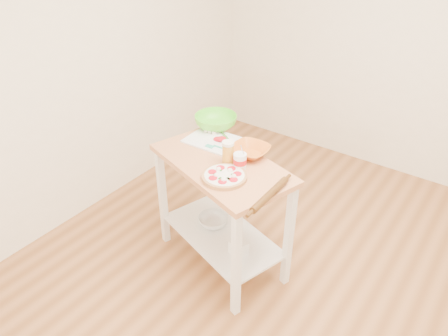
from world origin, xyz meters
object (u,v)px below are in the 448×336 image
at_px(rolling_pin, 270,195).
at_px(cutting_board, 214,140).
at_px(shelf_glass_bowl, 213,221).
at_px(beer_pint, 228,152).
at_px(yogurt_tub, 240,161).
at_px(orange_bowl, 250,151).
at_px(green_bowl, 216,121).
at_px(knife, 219,131).
at_px(shelf_bin, 239,248).
at_px(pizza, 224,176).
at_px(prep_island, 222,193).
at_px(spatula, 215,147).

bearing_deg(rolling_pin, cutting_board, 151.72).
xyz_separation_m(rolling_pin, shelf_glass_bowl, (-0.59, 0.22, -0.63)).
bearing_deg(beer_pint, yogurt_tub, -2.54).
bearing_deg(orange_bowl, green_bowl, 156.07).
relative_size(knife, shelf_bin, 2.30).
height_order(pizza, orange_bowl, orange_bowl).
bearing_deg(cutting_board, rolling_pin, -30.15).
relative_size(cutting_board, knife, 1.65).
bearing_deg(shelf_bin, rolling_pin, -14.36).
bearing_deg(prep_island, yogurt_tub, 3.53).
distance_m(pizza, beer_pint, 0.20).
relative_size(spatula, shelf_glass_bowl, 0.65).
bearing_deg(prep_island, shelf_bin, -24.68).
relative_size(beer_pint, shelf_bin, 1.51).
relative_size(pizza, shelf_glass_bowl, 1.27).
xyz_separation_m(pizza, spatula, (-0.27, 0.27, -0.00)).
height_order(shelf_glass_bowl, shelf_bin, shelf_bin).
bearing_deg(orange_bowl, cutting_board, 177.33).
bearing_deg(beer_pint, prep_island, -162.89).
distance_m(knife, rolling_pin, 0.88).
bearing_deg(pizza, cutting_board, 134.23).
relative_size(cutting_board, shelf_glass_bowl, 1.78).
distance_m(knife, shelf_bin, 0.88).
xyz_separation_m(prep_island, shelf_glass_bowl, (-0.12, 0.05, -0.34)).
bearing_deg(knife, shelf_bin, -10.33).
height_order(spatula, orange_bowl, orange_bowl).
distance_m(cutting_board, green_bowl, 0.22).
bearing_deg(spatula, yogurt_tub, -23.56).
bearing_deg(orange_bowl, beer_pint, -109.13).
bearing_deg(beer_pint, green_bowl, 135.55).
xyz_separation_m(spatula, orange_bowl, (0.25, 0.07, 0.02)).
relative_size(pizza, green_bowl, 0.90).
distance_m(knife, beer_pint, 0.44).
xyz_separation_m(prep_island, knife, (-0.26, 0.33, 0.28)).
height_order(cutting_board, green_bowl, green_bowl).
bearing_deg(cutting_board, pizza, -47.64).
xyz_separation_m(prep_island, shelf_bin, (0.22, -0.10, -0.33)).
distance_m(pizza, orange_bowl, 0.34).
distance_m(pizza, shelf_bin, 0.61).
bearing_deg(knife, rolling_pin, -2.47).
height_order(cutting_board, beer_pint, beer_pint).
bearing_deg(cutting_board, shelf_glass_bowl, -60.27).
xyz_separation_m(cutting_board, beer_pint, (0.26, -0.19, 0.07)).
distance_m(spatula, beer_pint, 0.22).
relative_size(shelf_glass_bowl, shelf_bin, 2.14).
distance_m(green_bowl, beer_pint, 0.53).
distance_m(prep_island, knife, 0.50).
relative_size(prep_island, shelf_bin, 10.54).
bearing_deg(shelf_glass_bowl, beer_pint, -12.39).
relative_size(yogurt_tub, rolling_pin, 0.49).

